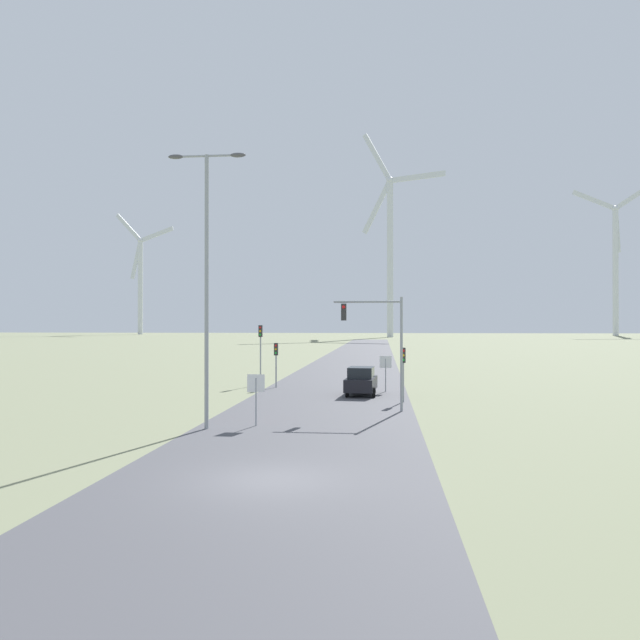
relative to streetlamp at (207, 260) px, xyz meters
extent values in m
plane|color=#757A5B|center=(4.39, -8.53, -7.44)|extent=(600.00, 600.00, 0.00)
cube|color=#47474C|center=(4.39, 39.47, -7.43)|extent=(10.00, 240.00, 0.01)
cylinder|color=#93999E|center=(0.00, 0.00, -1.39)|extent=(0.18, 0.18, 12.10)
cylinder|color=#93999E|center=(0.00, 0.00, 4.61)|extent=(2.81, 0.10, 0.10)
ellipsoid|color=#4C4C51|center=(-1.40, 0.00, 4.61)|extent=(0.70, 0.32, 0.20)
ellipsoid|color=#4C4C51|center=(1.40, 0.00, 4.61)|extent=(0.70, 0.32, 0.20)
cylinder|color=#93999E|center=(2.01, 1.02, -6.35)|extent=(0.07, 0.07, 2.16)
cube|color=white|center=(2.01, 1.01, -5.50)|extent=(0.81, 0.01, 0.81)
cube|color=red|center=(2.01, 1.02, -5.50)|extent=(0.76, 0.02, 0.76)
cylinder|color=#93999E|center=(7.96, 15.91, -6.31)|extent=(0.07, 0.07, 2.26)
cube|color=white|center=(7.96, 15.90, -5.41)|extent=(0.81, 0.01, 0.81)
cube|color=red|center=(7.96, 15.91, -5.41)|extent=(0.76, 0.02, 0.76)
cylinder|color=#93999E|center=(0.03, 17.99, -5.82)|extent=(0.11, 0.11, 3.24)
cube|color=#2D2D2D|center=(0.03, 17.99, -4.65)|extent=(0.28, 0.24, 0.90)
sphere|color=red|center=(0.03, 17.86, -4.38)|extent=(0.16, 0.16, 0.16)
sphere|color=gold|center=(0.03, 17.86, -4.65)|extent=(0.16, 0.16, 0.16)
sphere|color=green|center=(0.03, 17.86, -4.92)|extent=(0.16, 0.16, 0.16)
cylinder|color=#93999E|center=(8.96, 10.31, -5.82)|extent=(0.11, 0.11, 3.23)
cube|color=#2D2D2D|center=(8.96, 10.31, -4.66)|extent=(0.28, 0.24, 0.90)
sphere|color=red|center=(8.96, 10.18, -4.39)|extent=(0.16, 0.16, 0.16)
sphere|color=gold|center=(8.96, 10.18, -4.66)|extent=(0.16, 0.16, 0.16)
sphere|color=green|center=(8.96, 10.18, -4.93)|extent=(0.16, 0.16, 0.16)
cylinder|color=#93999E|center=(-1.49, 19.91, -5.17)|extent=(0.11, 0.11, 4.53)
cube|color=#2D2D2D|center=(-1.49, 19.91, -3.35)|extent=(0.28, 0.24, 0.90)
sphere|color=red|center=(-1.49, 19.77, -3.08)|extent=(0.16, 0.16, 0.16)
sphere|color=gold|center=(-1.49, 19.77, -3.35)|extent=(0.16, 0.16, 0.16)
sphere|color=green|center=(-1.49, 19.77, -3.62)|extent=(0.16, 0.16, 0.16)
cylinder|color=#93999E|center=(8.73, 6.38, -4.41)|extent=(0.14, 0.14, 6.06)
cylinder|color=#93999E|center=(6.93, 6.38, -1.63)|extent=(3.60, 0.12, 0.12)
cube|color=#2D2D2D|center=(5.67, 6.38, -2.18)|extent=(0.28, 0.24, 0.90)
sphere|color=red|center=(5.67, 6.25, -1.91)|extent=(0.18, 0.18, 0.18)
cube|color=black|center=(6.36, 13.75, -6.71)|extent=(2.10, 4.22, 0.80)
cube|color=#1E2328|center=(6.36, 13.60, -5.96)|extent=(1.71, 2.21, 0.70)
cylinder|color=black|center=(5.53, 15.02, -7.11)|extent=(0.22, 0.66, 0.66)
cylinder|color=black|center=(7.19, 15.02, -7.11)|extent=(0.22, 0.66, 0.66)
cylinder|color=black|center=(5.53, 12.48, -7.11)|extent=(0.22, 0.66, 0.66)
cylinder|color=black|center=(7.19, 12.48, -7.11)|extent=(0.22, 0.66, 0.66)
cylinder|color=silver|center=(-99.39, 241.46, 13.48)|extent=(2.20, 2.20, 41.82)
sphere|color=silver|center=(-99.39, 241.46, 34.39)|extent=(2.60, 2.60, 2.60)
cube|color=silver|center=(-101.56, 241.99, 25.60)|extent=(5.83, 1.89, 16.75)
cube|color=silver|center=(-90.92, 239.38, 36.85)|extent=(16.32, 4.47, 6.30)
cube|color=silver|center=(-105.70, 243.01, 40.71)|extent=(13.04, 3.66, 13.03)
cylinder|color=silver|center=(10.67, 191.82, 19.95)|extent=(2.20, 2.20, 54.78)
sphere|color=silver|center=(10.67, 191.82, 47.34)|extent=(2.60, 2.60, 2.60)
cube|color=silver|center=(6.03, 194.20, 56.45)|extent=(10.31, 5.62, 17.99)
cube|color=silver|center=(5.96, 194.24, 38.28)|extent=(10.44, 5.68, 17.91)
cube|color=silver|center=(20.00, 187.03, 47.30)|extent=(17.75, 9.44, 1.89)
cylinder|color=silver|center=(100.28, 230.85, 17.82)|extent=(2.20, 2.20, 50.51)
sphere|color=silver|center=(100.28, 230.85, 43.07)|extent=(2.60, 2.60, 2.60)
cube|color=silver|center=(100.80, 230.71, 34.04)|extent=(2.83, 1.18, 16.87)
cube|color=silver|center=(107.60, 228.95, 48.06)|extent=(14.66, 4.25, 10.75)
cube|color=silver|center=(92.45, 232.88, 47.13)|extent=(15.45, 4.45, 9.13)
camera|label=1|loc=(7.68, -26.83, -2.81)|focal=35.00mm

